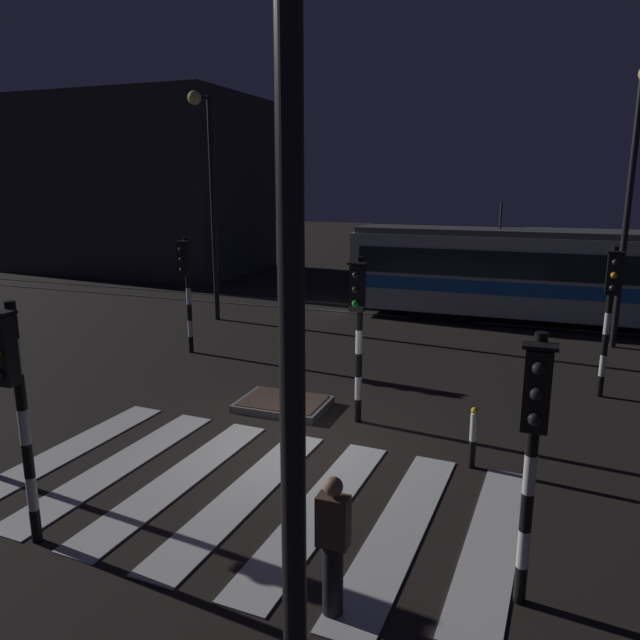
% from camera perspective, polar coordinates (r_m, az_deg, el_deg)
% --- Properties ---
extents(ground_plane, '(120.00, 120.00, 0.00)m').
position_cam_1_polar(ground_plane, '(11.68, -2.39, -11.58)').
color(ground_plane, black).
extents(rail_near, '(80.00, 0.12, 0.03)m').
position_cam_1_polar(rail_near, '(22.16, 9.14, 0.22)').
color(rail_near, '#59595E').
rests_on(rail_near, ground).
extents(rail_far, '(80.00, 0.12, 0.03)m').
position_cam_1_polar(rail_far, '(23.54, 9.84, 0.94)').
color(rail_far, '#59595E').
rests_on(rail_far, ground).
extents(crosswalk_zebra, '(8.50, 5.10, 0.02)m').
position_cam_1_polar(crosswalk_zebra, '(10.03, -7.08, -15.99)').
color(crosswalk_zebra, silver).
rests_on(crosswalk_zebra, ground).
extents(traffic_island, '(1.92, 1.38, 0.18)m').
position_cam_1_polar(traffic_island, '(13.35, -3.52, -7.94)').
color(traffic_island, slate).
rests_on(traffic_island, ground).
extents(traffic_light_kerb_mid_left, '(0.36, 0.42, 3.38)m').
position_cam_1_polar(traffic_light_kerb_mid_left, '(8.74, -26.98, -5.94)').
color(traffic_light_kerb_mid_left, black).
rests_on(traffic_light_kerb_mid_left, ground).
extents(traffic_light_corner_far_left, '(0.36, 0.42, 3.33)m').
position_cam_1_polar(traffic_light_corner_far_left, '(17.38, -12.57, 3.91)').
color(traffic_light_corner_far_left, black).
rests_on(traffic_light_corner_far_left, ground).
extents(traffic_light_median_centre, '(0.36, 0.42, 3.42)m').
position_cam_1_polar(traffic_light_median_centre, '(11.90, 3.63, 0.37)').
color(traffic_light_median_centre, black).
rests_on(traffic_light_median_centre, ground).
extents(traffic_light_corner_far_right, '(0.36, 0.42, 3.47)m').
position_cam_1_polar(traffic_light_corner_far_right, '(14.81, 25.78, 1.72)').
color(traffic_light_corner_far_right, black).
rests_on(traffic_light_corner_far_right, ground).
extents(traffic_light_corner_near_right, '(0.36, 0.42, 3.29)m').
position_cam_1_polar(traffic_light_corner_near_right, '(7.07, 19.53, -10.11)').
color(traffic_light_corner_near_right, black).
rests_on(traffic_light_corner_near_right, ground).
extents(street_lamp_near_kerb, '(0.44, 1.21, 6.89)m').
position_cam_1_polar(street_lamp_near_kerb, '(3.68, -4.34, 5.76)').
color(street_lamp_near_kerb, black).
rests_on(street_lamp_near_kerb, ground).
extents(street_lamp_trackside_right, '(0.44, 1.21, 7.79)m').
position_cam_1_polar(street_lamp_trackside_right, '(19.28, 27.44, 11.68)').
color(street_lamp_trackside_right, black).
rests_on(street_lamp_trackside_right, ground).
extents(street_lamp_trackside_left, '(0.44, 1.21, 7.67)m').
position_cam_1_polar(street_lamp_trackside_left, '(21.25, -10.50, 12.70)').
color(street_lamp_trackside_left, black).
rests_on(street_lamp_trackside_left, ground).
extents(tram, '(14.66, 2.58, 4.15)m').
position_cam_1_polar(tram, '(22.17, 22.03, 3.99)').
color(tram, '#B2BCC1').
rests_on(tram, ground).
extents(pedestrian_waiting_at_kerb, '(0.36, 0.24, 1.71)m').
position_cam_1_polar(pedestrian_waiting_at_kerb, '(7.20, 1.24, -20.55)').
color(pedestrian_waiting_at_kerb, black).
rests_on(pedestrian_waiting_at_kerb, ground).
extents(bollard_island_edge, '(0.12, 0.12, 1.11)m').
position_cam_1_polar(bollard_island_edge, '(10.86, 14.28, -10.73)').
color(bollard_island_edge, black).
rests_on(bollard_island_edge, ground).
extents(building_backdrop, '(13.41, 8.00, 9.21)m').
position_cam_1_polar(building_backdrop, '(35.61, -17.14, 12.05)').
color(building_backdrop, '#2D2D33').
rests_on(building_backdrop, ground).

